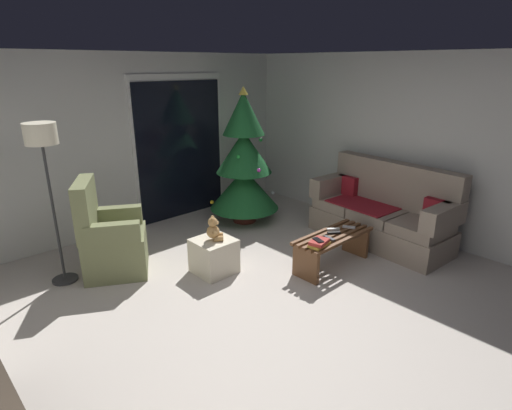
% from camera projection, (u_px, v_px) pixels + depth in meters
% --- Properties ---
extents(ground_plane, '(7.00, 7.00, 0.00)m').
position_uv_depth(ground_plane, '(274.00, 311.00, 4.12)').
color(ground_plane, '#BCB2A8').
extents(wall_back, '(5.72, 0.12, 2.50)m').
position_uv_depth(wall_back, '(122.00, 145.00, 5.82)').
color(wall_back, beige).
rests_on(wall_back, ground).
extents(wall_right, '(0.12, 6.00, 2.50)m').
position_uv_depth(wall_right, '(424.00, 149.00, 5.55)').
color(wall_right, beige).
rests_on(wall_right, ground).
extents(patio_door_frame, '(1.60, 0.02, 2.20)m').
position_uv_depth(patio_door_frame, '(180.00, 147.00, 6.41)').
color(patio_door_frame, silver).
rests_on(patio_door_frame, ground).
extents(patio_door_glass, '(1.50, 0.02, 2.10)m').
position_uv_depth(patio_door_glass, '(181.00, 151.00, 6.41)').
color(patio_door_glass, black).
rests_on(patio_door_glass, ground).
extents(couch, '(0.92, 1.99, 1.08)m').
position_uv_depth(couch, '(383.00, 213.00, 5.63)').
color(couch, gray).
rests_on(couch, ground).
extents(coffee_table, '(1.10, 0.40, 0.42)m').
position_uv_depth(coffee_table, '(333.00, 245.00, 4.94)').
color(coffee_table, brown).
rests_on(coffee_table, ground).
extents(remote_silver, '(0.11, 0.16, 0.02)m').
position_uv_depth(remote_silver, '(349.00, 227.00, 5.08)').
color(remote_silver, '#ADADB2').
rests_on(remote_silver, coffee_table).
extents(remote_graphite, '(0.07, 0.16, 0.02)m').
position_uv_depth(remote_graphite, '(329.00, 238.00, 4.76)').
color(remote_graphite, '#333338').
rests_on(remote_graphite, coffee_table).
extents(remote_white, '(0.15, 0.13, 0.02)m').
position_uv_depth(remote_white, '(333.00, 229.00, 5.02)').
color(remote_white, silver).
rests_on(remote_white, coffee_table).
extents(remote_black, '(0.15, 0.12, 0.02)m').
position_uv_depth(remote_black, '(334.00, 233.00, 4.92)').
color(remote_black, black).
rests_on(remote_black, coffee_table).
extents(book_stack, '(0.26, 0.21, 0.07)m').
position_uv_depth(book_stack, '(319.00, 243.00, 4.58)').
color(book_stack, '#B79333').
rests_on(book_stack, coffee_table).
extents(cell_phone, '(0.11, 0.16, 0.01)m').
position_uv_depth(cell_phone, '(318.00, 240.00, 4.56)').
color(cell_phone, black).
rests_on(cell_phone, book_stack).
extents(christmas_tree, '(1.06, 1.06, 2.04)m').
position_uv_depth(christmas_tree, '(244.00, 165.00, 6.17)').
color(christmas_tree, '#4C1E19').
rests_on(christmas_tree, ground).
extents(armchair, '(0.94, 0.93, 1.13)m').
position_uv_depth(armchair, '(110.00, 240.00, 4.77)').
color(armchair, olive).
rests_on(armchair, ground).
extents(floor_lamp, '(0.32, 0.32, 1.78)m').
position_uv_depth(floor_lamp, '(43.00, 150.00, 4.20)').
color(floor_lamp, '#2D2D30').
rests_on(floor_lamp, ground).
extents(ottoman, '(0.44, 0.44, 0.41)m').
position_uv_depth(ottoman, '(214.00, 256.00, 4.82)').
color(ottoman, beige).
rests_on(ottoman, ground).
extents(teddy_bear_honey, '(0.22, 0.21, 0.29)m').
position_uv_depth(teddy_bear_honey, '(214.00, 230.00, 4.72)').
color(teddy_bear_honey, tan).
rests_on(teddy_bear_honey, ottoman).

